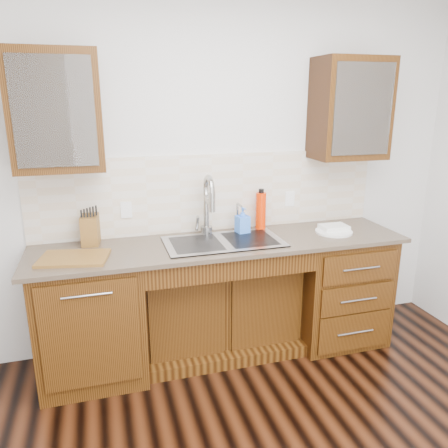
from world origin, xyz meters
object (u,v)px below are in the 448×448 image
object	(u,v)px
knife_block	(90,230)
cutting_board	(74,258)
plate	(334,232)
soap_bottle	(243,220)
water_bottle	(261,211)

from	to	relation	value
knife_block	cutting_board	size ratio (longest dim) A/B	0.49
plate	knife_block	world-z (taller)	knife_block
soap_bottle	plate	size ratio (longest dim) A/B	0.73
soap_bottle	knife_block	xyz separation A→B (m)	(-1.11, 0.07, 0.00)
water_bottle	plate	bearing A→B (deg)	-25.06
cutting_board	knife_block	bearing A→B (deg)	70.10
soap_bottle	cutting_board	bearing A→B (deg)	-179.11
soap_bottle	cutting_board	distance (m)	1.24
soap_bottle	water_bottle	bearing A→B (deg)	10.00
knife_block	cutting_board	xyz separation A→B (m)	(-0.11, -0.30, -0.09)
soap_bottle	water_bottle	xyz separation A→B (m)	(0.17, 0.06, 0.04)
water_bottle	cutting_board	world-z (taller)	water_bottle
soap_bottle	water_bottle	world-z (taller)	water_bottle
knife_block	plate	bearing A→B (deg)	-1.33
water_bottle	cutting_board	distance (m)	1.42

